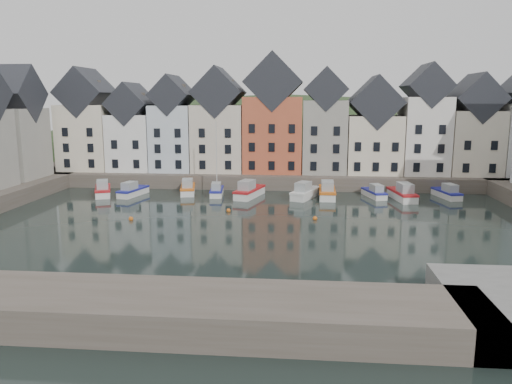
# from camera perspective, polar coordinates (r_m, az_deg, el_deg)

# --- Properties ---
(ground) EXTENTS (260.00, 260.00, 0.00)m
(ground) POSITION_cam_1_polar(r_m,az_deg,el_deg) (50.28, 0.03, -4.39)
(ground) COLOR black
(ground) RESTS_ON ground
(far_quay) EXTENTS (90.00, 16.00, 2.00)m
(far_quay) POSITION_cam_1_polar(r_m,az_deg,el_deg) (79.41, 2.00, 1.89)
(far_quay) COLOR #4D463B
(far_quay) RESTS_ON ground
(near_wall) EXTENTS (50.00, 6.00, 2.00)m
(near_wall) POSITION_cam_1_polar(r_m,az_deg,el_deg) (32.35, -22.16, -11.99)
(near_wall) COLOR #4D463B
(near_wall) RESTS_ON ground
(hillside) EXTENTS (153.60, 70.40, 64.00)m
(hillside) POSITION_cam_1_polar(r_m,az_deg,el_deg) (108.95, 2.72, -5.94)
(hillside) COLOR #21351A
(hillside) RESTS_ON ground
(far_terrace) EXTENTS (72.37, 8.16, 17.78)m
(far_terrace) POSITION_cam_1_polar(r_m,az_deg,el_deg) (76.49, 4.37, 7.47)
(far_terrace) COLOR beige
(far_terrace) RESTS_ON far_quay
(mooring_buoys) EXTENTS (20.50, 5.50, 0.50)m
(mooring_buoys) POSITION_cam_1_polar(r_m,az_deg,el_deg) (55.85, -3.56, -2.73)
(mooring_buoys) COLOR #CD5F18
(mooring_buoys) RESTS_ON ground
(boat_a) EXTENTS (4.14, 6.62, 2.43)m
(boat_a) POSITION_cam_1_polar(r_m,az_deg,el_deg) (71.29, -17.10, 0.20)
(boat_a) COLOR silver
(boat_a) RESTS_ON ground
(boat_b) EXTENTS (2.99, 6.01, 2.21)m
(boat_b) POSITION_cam_1_polar(r_m,az_deg,el_deg) (69.94, -13.94, 0.11)
(boat_b) COLOR silver
(boat_b) RESTS_ON ground
(boat_c) EXTENTS (3.07, 6.41, 2.36)m
(boat_c) POSITION_cam_1_polar(r_m,az_deg,el_deg) (70.14, -7.80, 0.39)
(boat_c) COLOR silver
(boat_c) RESTS_ON ground
(boat_d) EXTENTS (2.19, 5.47, 10.19)m
(boat_d) POSITION_cam_1_polar(r_m,az_deg,el_deg) (68.37, -4.52, 0.16)
(boat_d) COLOR silver
(boat_d) RESTS_ON ground
(boat_e) EXTENTS (3.86, 7.18, 2.63)m
(boat_e) POSITION_cam_1_polar(r_m,az_deg,el_deg) (66.92, -0.80, 0.07)
(boat_e) COLOR silver
(boat_e) RESTS_ON ground
(boat_f) EXTENTS (4.30, 6.80, 2.50)m
(boat_f) POSITION_cam_1_polar(r_m,az_deg,el_deg) (66.58, 5.65, -0.07)
(boat_f) COLOR silver
(boat_f) RESTS_ON ground
(boat_g) EXTENTS (2.28, 6.88, 2.62)m
(boat_g) POSITION_cam_1_polar(r_m,az_deg,el_deg) (67.23, 8.13, 0.01)
(boat_g) COLOR silver
(boat_g) RESTS_ON ground
(boat_h) EXTENTS (2.96, 5.58, 2.05)m
(boat_h) POSITION_cam_1_polar(r_m,az_deg,el_deg) (68.68, 13.39, -0.10)
(boat_h) COLOR silver
(boat_h) RESTS_ON ground
(boat_i) EXTENTS (3.06, 6.94, 2.57)m
(boat_i) POSITION_cam_1_polar(r_m,az_deg,el_deg) (67.88, 16.41, -0.23)
(boat_i) COLOR silver
(boat_i) RESTS_ON ground
(boat_j) EXTENTS (2.91, 5.90, 2.17)m
(boat_j) POSITION_cam_1_polar(r_m,az_deg,el_deg) (71.17, 21.00, -0.12)
(boat_j) COLOR silver
(boat_j) RESTS_ON ground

